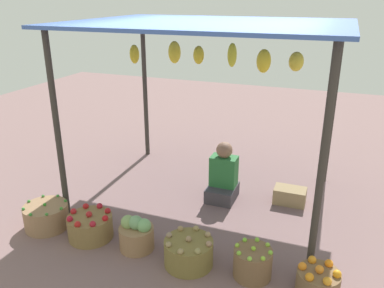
% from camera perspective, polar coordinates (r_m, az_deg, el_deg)
% --- Properties ---
extents(ground_plane, '(14.00, 14.00, 0.00)m').
position_cam_1_polar(ground_plane, '(5.33, 2.15, -7.59)').
color(ground_plane, '#7E6161').
extents(market_stall_structure, '(3.15, 2.44, 2.24)m').
position_cam_1_polar(market_stall_structure, '(4.72, 2.64, 15.10)').
color(market_stall_structure, '#38332D').
rests_on(market_stall_structure, ground).
extents(vendor_person, '(0.36, 0.44, 0.78)m').
position_cam_1_polar(vendor_person, '(5.18, 4.51, -4.82)').
color(vendor_person, '#433E45').
rests_on(vendor_person, ground).
extents(basket_green_chilies, '(0.50, 0.50, 0.31)m').
position_cam_1_polar(basket_green_chilies, '(4.92, -20.28, -9.74)').
color(basket_green_chilies, '#977351').
rests_on(basket_green_chilies, ground).
extents(basket_red_apples, '(0.49, 0.49, 0.32)m').
position_cam_1_polar(basket_red_apples, '(4.59, -14.48, -11.41)').
color(basket_red_apples, olive).
rests_on(basket_red_apples, ground).
extents(basket_cabbages, '(0.37, 0.37, 0.39)m').
position_cam_1_polar(basket_cabbages, '(4.30, -8.01, -12.81)').
color(basket_cabbages, '#99724F').
rests_on(basket_cabbages, ground).
extents(basket_potatoes, '(0.49, 0.49, 0.32)m').
position_cam_1_polar(basket_potatoes, '(4.06, -0.48, -15.33)').
color(basket_potatoes, olive).
rests_on(basket_potatoes, ground).
extents(basket_limes, '(0.37, 0.37, 0.33)m').
position_cam_1_polar(basket_limes, '(3.96, 8.75, -16.56)').
color(basket_limes, brown).
rests_on(basket_limes, ground).
extents(basket_oranges, '(0.39, 0.39, 0.28)m').
position_cam_1_polar(basket_oranges, '(3.92, 17.73, -18.32)').
color(basket_oranges, brown).
rests_on(basket_oranges, ground).
extents(wooden_crate_near_vendor, '(0.40, 0.25, 0.20)m').
position_cam_1_polar(wooden_crate_near_vendor, '(5.28, 13.93, -7.25)').
color(wooden_crate_near_vendor, '#9A8057').
rests_on(wooden_crate_near_vendor, ground).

